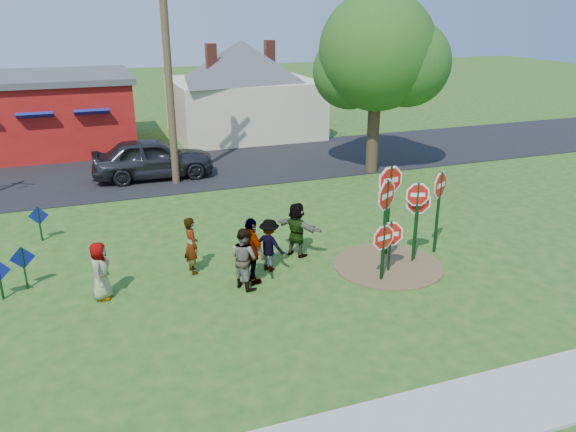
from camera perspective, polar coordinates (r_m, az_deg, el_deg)
name	(u,v)px	position (r m, az deg, el deg)	size (l,w,h in m)	color
ground	(230,275)	(16.10, -5.87, -5.95)	(120.00, 120.00, 0.00)	#205117
road	(168,170)	(26.71, -12.09, 4.57)	(120.00, 7.50, 0.04)	black
dirt_patch	(388,265)	(16.80, 10.09, -4.93)	(3.20, 3.20, 0.03)	brown
red_building	(40,112)	(32.50, -23.87, 9.61)	(9.40, 7.69, 3.90)	maroon
cream_house	(243,84)	(33.50, -4.64, 13.20)	(9.40, 9.40, 6.50)	beige
stop_sign_a	(383,241)	(15.43, 9.65, -2.55)	(0.96, 0.22, 1.77)	#0F3815
stop_sign_b	(390,188)	(16.78, 10.31, 2.80)	(1.15, 0.18, 2.96)	#0F3815
stop_sign_c	(417,204)	(16.54, 12.96, 1.19)	(0.91, 0.30, 2.58)	#0F3815
stop_sign_d	(440,192)	(17.35, 15.15, 2.38)	(0.97, 0.59, 2.73)	#0F3815
stop_sign_e	(390,237)	(16.04, 10.36, -2.09)	(0.97, 0.26, 1.66)	#0F3815
stop_sign_f	(418,207)	(16.72, 13.07, 0.86)	(1.00, 0.26, 2.35)	#0F3815
stop_sign_g	(386,206)	(15.24, 9.91, 0.96)	(1.01, 0.62, 3.02)	#0F3815
blue_diamond_c	(23,263)	(16.51, -25.30, -4.34)	(0.64, 0.10, 1.23)	#0F3815
blue_diamond_d	(39,220)	(19.68, -23.97, -0.36)	(0.62, 0.08, 1.18)	#0F3815
person_a	(100,271)	(15.24, -18.53, -5.31)	(0.76, 0.50, 1.56)	#414B9B
person_b	(191,245)	(16.05, -9.79, -2.95)	(0.61, 0.40, 1.67)	#2D7270
person_c	(244,258)	(15.05, -4.49, -4.28)	(0.82, 0.64, 1.70)	#975440
person_d	(269,245)	(15.99, -1.91, -2.97)	(1.00, 0.57, 1.55)	#343338
person_e	(251,252)	(15.17, -3.74, -3.63)	(1.11, 0.46, 1.90)	#5A3463
person_f	(297,229)	(16.90, 0.89, -1.37)	(1.57, 0.50, 1.69)	#21592D
suv	(153,158)	(25.39, -13.54, 5.75)	(2.09, 5.20, 1.77)	#2E2D32
utility_pole	(167,58)	(23.72, -12.17, 15.46)	(2.32, 0.98, 9.95)	#4C3823
leafy_tree	(380,58)	(25.32, 9.30, 15.56)	(5.55, 5.06, 7.88)	#382819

